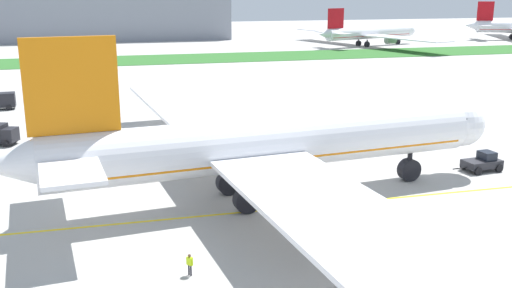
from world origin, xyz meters
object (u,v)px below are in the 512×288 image
at_px(ground_crew_wingwalker_port, 190,262).
at_px(parked_airliner_far_centre, 368,33).
at_px(pushback_tug, 483,162).
at_px(airliner_foreground, 263,145).

xyz_separation_m(ground_crew_wingwalker_port, parked_airliner_far_centre, (83.63, 152.17, 3.44)).
height_order(pushback_tug, parked_airliner_far_centre, parked_airliner_far_centre).
height_order(ground_crew_wingwalker_port, parked_airliner_far_centre, parked_airliner_far_centre).
bearing_deg(pushback_tug, ground_crew_wingwalker_port, -154.65).
bearing_deg(parked_airliner_far_centre, airliner_foreground, -118.32).
bearing_deg(airliner_foreground, pushback_tug, 6.39).
height_order(airliner_foreground, pushback_tug, airliner_foreground).
height_order(airliner_foreground, parked_airliner_far_centre, airliner_foreground).
xyz_separation_m(pushback_tug, parked_airliner_far_centre, (48.55, 135.55, 3.45)).
relative_size(airliner_foreground, ground_crew_wingwalker_port, 49.17).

